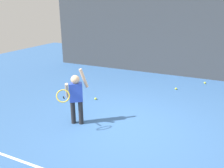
% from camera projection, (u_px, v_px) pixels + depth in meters
% --- Properties ---
extents(ground_plane, '(20.00, 20.00, 0.00)m').
position_uv_depth(ground_plane, '(126.00, 128.00, 5.24)').
color(ground_plane, '#335B93').
extents(back_fence_windscreen, '(10.55, 0.08, 2.98)m').
position_uv_depth(back_fence_windscreen, '(171.00, 38.00, 8.90)').
color(back_fence_windscreen, '#383D42').
rests_on(back_fence_windscreen, ground).
extents(fence_post_0, '(0.09, 0.09, 3.13)m').
position_uv_depth(fence_post_0, '(65.00, 31.00, 10.95)').
color(fence_post_0, slate).
rests_on(fence_post_0, ground).
extents(fence_post_1, '(0.09, 0.09, 3.13)m').
position_uv_depth(fence_post_1, '(113.00, 33.00, 9.94)').
color(fence_post_1, slate).
rests_on(fence_post_1, ground).
extents(fence_post_2, '(0.09, 0.09, 3.13)m').
position_uv_depth(fence_post_2, '(172.00, 36.00, 8.93)').
color(fence_post_2, slate).
rests_on(fence_post_2, ground).
extents(tennis_player, '(0.49, 0.84, 1.35)m').
position_uv_depth(tennis_player, '(76.00, 95.00, 5.20)').
color(tennis_player, '#232326').
rests_on(tennis_player, ground).
extents(tennis_ball_2, '(0.07, 0.07, 0.07)m').
position_uv_depth(tennis_ball_2, '(96.00, 99.00, 6.82)').
color(tennis_ball_2, '#CCE033').
rests_on(tennis_ball_2, ground).
extents(tennis_ball_7, '(0.07, 0.07, 0.07)m').
position_uv_depth(tennis_ball_7, '(205.00, 83.00, 8.24)').
color(tennis_ball_7, '#CCE033').
rests_on(tennis_ball_7, ground).
extents(tennis_ball_8, '(0.07, 0.07, 0.07)m').
position_uv_depth(tennis_ball_8, '(176.00, 89.00, 7.66)').
color(tennis_ball_8, '#CCE033').
rests_on(tennis_ball_8, ground).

